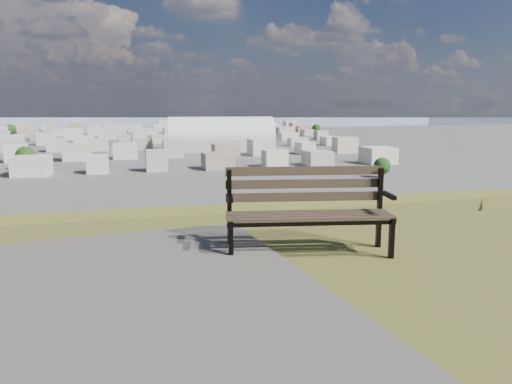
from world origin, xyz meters
name	(u,v)px	position (x,y,z in m)	size (l,w,h in m)	color
park_bench	(308,205)	(-0.73, 1.98, 25.49)	(1.71, 0.82, 0.86)	#423226
gravel_patch	(137,306)	(-2.46, 0.91, 25.04)	(2.85, 4.08, 0.08)	#6A655C
arena	(221,140)	(54.86, 283.60, 6.00)	(62.83, 32.34, 25.44)	beige
city_blocks	(122,135)	(0.00, 394.44, 3.50)	(395.00, 361.00, 7.00)	silver
city_trees	(78,140)	(-26.39, 319.00, 4.83)	(406.52, 387.20, 9.98)	#35211A
bay_water	(120,120)	(0.00, 900.00, 0.00)	(2400.00, 700.00, 0.12)	#848FA8
far_hills	(94,105)	(-60.92, 1402.93, 25.47)	(2050.00, 340.00, 60.00)	#939FB7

